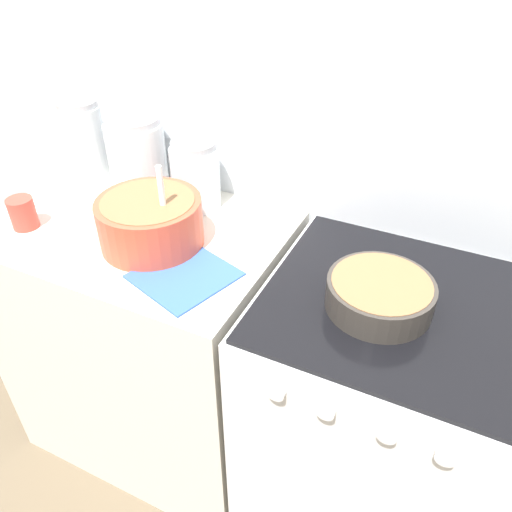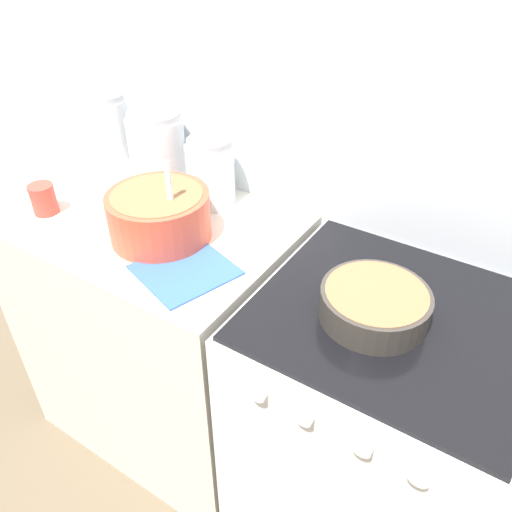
{
  "view_description": "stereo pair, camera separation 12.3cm",
  "coord_description": "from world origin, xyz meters",
  "px_view_note": "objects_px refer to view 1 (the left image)",
  "views": [
    {
      "loc": [
        0.41,
        -0.64,
        1.71
      ],
      "look_at": [
        -0.02,
        0.25,
        0.98
      ],
      "focal_mm": 35.0,
      "sensor_mm": 36.0,
      "label": 1
    },
    {
      "loc": [
        0.52,
        -0.59,
        1.71
      ],
      "look_at": [
        -0.02,
        0.25,
        0.98
      ],
      "focal_mm": 35.0,
      "sensor_mm": 36.0,
      "label": 2
    }
  ],
  "objects_px": {
    "stove": "(370,423)",
    "baking_pan": "(380,294)",
    "storage_jar_right": "(196,179)",
    "tin_can": "(23,213)",
    "storage_jar_left": "(85,147)",
    "mixing_bowl": "(150,219)",
    "storage_jar_middle": "(138,161)"
  },
  "relations": [
    {
      "from": "baking_pan",
      "to": "storage_jar_right",
      "type": "xyz_separation_m",
      "value": [
        -0.62,
        0.22,
        0.05
      ]
    },
    {
      "from": "baking_pan",
      "to": "storage_jar_middle",
      "type": "relative_size",
      "value": 1.01
    },
    {
      "from": "storage_jar_right",
      "to": "mixing_bowl",
      "type": "bearing_deg",
      "value": -90.5
    },
    {
      "from": "storage_jar_middle",
      "to": "mixing_bowl",
      "type": "bearing_deg",
      "value": -48.43
    },
    {
      "from": "baking_pan",
      "to": "stove",
      "type": "bearing_deg",
      "value": 45.73
    },
    {
      "from": "stove",
      "to": "baking_pan",
      "type": "distance_m",
      "value": 0.51
    },
    {
      "from": "baking_pan",
      "to": "storage_jar_middle",
      "type": "xyz_separation_m",
      "value": [
        -0.83,
        0.22,
        0.06
      ]
    },
    {
      "from": "storage_jar_left",
      "to": "tin_can",
      "type": "relative_size",
      "value": 2.91
    },
    {
      "from": "stove",
      "to": "storage_jar_right",
      "type": "bearing_deg",
      "value": 164.06
    },
    {
      "from": "tin_can",
      "to": "storage_jar_left",
      "type": "bearing_deg",
      "value": 96.47
    },
    {
      "from": "stove",
      "to": "storage_jar_middle",
      "type": "bearing_deg",
      "value": 167.76
    },
    {
      "from": "mixing_bowl",
      "to": "tin_can",
      "type": "bearing_deg",
      "value": -166.76
    },
    {
      "from": "mixing_bowl",
      "to": "storage_jar_right",
      "type": "bearing_deg",
      "value": 89.5
    },
    {
      "from": "stove",
      "to": "baking_pan",
      "type": "height_order",
      "value": "baking_pan"
    },
    {
      "from": "stove",
      "to": "storage_jar_right",
      "type": "relative_size",
      "value": 4.57
    },
    {
      "from": "stove",
      "to": "storage_jar_middle",
      "type": "distance_m",
      "value": 1.05
    },
    {
      "from": "mixing_bowl",
      "to": "storage_jar_left",
      "type": "bearing_deg",
      "value": 150.71
    },
    {
      "from": "baking_pan",
      "to": "storage_jar_left",
      "type": "distance_m",
      "value": 1.06
    },
    {
      "from": "stove",
      "to": "mixing_bowl",
      "type": "bearing_deg",
      "value": -176.12
    },
    {
      "from": "stove",
      "to": "storage_jar_left",
      "type": "distance_m",
      "value": 1.23
    },
    {
      "from": "stove",
      "to": "mixing_bowl",
      "type": "xyz_separation_m",
      "value": [
        -0.66,
        -0.04,
        0.54
      ]
    },
    {
      "from": "baking_pan",
      "to": "storage_jar_middle",
      "type": "bearing_deg",
      "value": 164.77
    },
    {
      "from": "tin_can",
      "to": "baking_pan",
      "type": "bearing_deg",
      "value": 5.47
    },
    {
      "from": "baking_pan",
      "to": "storage_jar_right",
      "type": "height_order",
      "value": "storage_jar_right"
    },
    {
      "from": "stove",
      "to": "storage_jar_middle",
      "type": "xyz_separation_m",
      "value": [
        -0.86,
        0.19,
        0.57
      ]
    },
    {
      "from": "baking_pan",
      "to": "storage_jar_left",
      "type": "bearing_deg",
      "value": 167.72
    },
    {
      "from": "baking_pan",
      "to": "tin_can",
      "type": "relative_size",
      "value": 2.71
    },
    {
      "from": "tin_can",
      "to": "stove",
      "type": "bearing_deg",
      "value": 7.34
    },
    {
      "from": "tin_can",
      "to": "storage_jar_right",
      "type": "bearing_deg",
      "value": 40.23
    },
    {
      "from": "mixing_bowl",
      "to": "storage_jar_left",
      "type": "height_order",
      "value": "storage_jar_left"
    },
    {
      "from": "mixing_bowl",
      "to": "storage_jar_left",
      "type": "distance_m",
      "value": 0.48
    },
    {
      "from": "baking_pan",
      "to": "storage_jar_left",
      "type": "height_order",
      "value": "storage_jar_left"
    }
  ]
}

